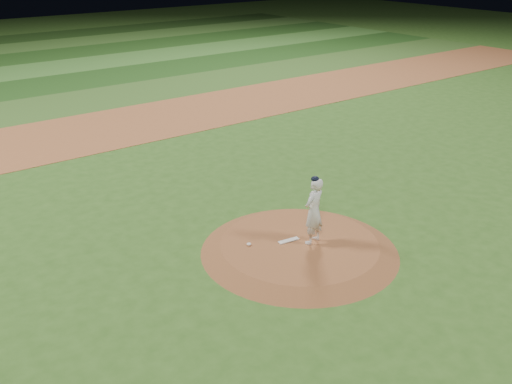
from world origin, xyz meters
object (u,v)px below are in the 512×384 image
pitcher_on_mound (314,211)px  rosin_bag (249,244)px  pitching_rubber (289,240)px  pitchers_mound (299,247)px

pitcher_on_mound → rosin_bag: bearing=148.8°
pitching_rubber → pitcher_on_mound: size_ratio=0.31×
rosin_bag → pitching_rubber: bearing=-24.7°
pitchers_mound → pitching_rubber: bearing=120.8°
pitchers_mound → pitching_rubber: 0.35m
pitching_rubber → pitchers_mound: bearing=-50.7°
rosin_bag → pitcher_on_mound: size_ratio=0.06×
pitchers_mound → rosin_bag: size_ratio=42.88×
pitching_rubber → rosin_bag: 1.14m
pitching_rubber → pitcher_on_mound: (0.48, -0.44, 0.95)m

